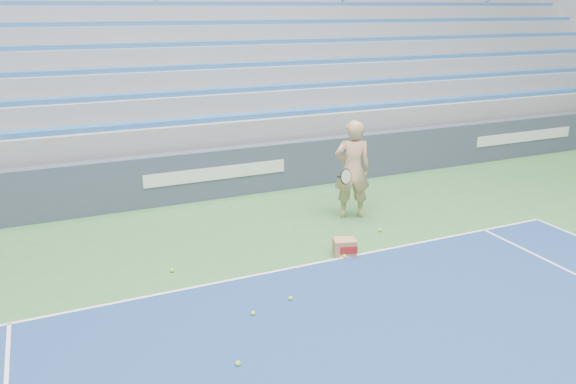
% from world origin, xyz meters
% --- Properties ---
extents(sponsor_barrier, '(30.00, 0.32, 1.10)m').
position_xyz_m(sponsor_barrier, '(0.00, 15.88, 0.55)').
color(sponsor_barrier, '#3A4258').
rests_on(sponsor_barrier, ground).
extents(bleachers, '(31.00, 9.15, 7.30)m').
position_xyz_m(bleachers, '(0.00, 21.60, 2.36)').
color(bleachers, gray).
rests_on(bleachers, ground).
extents(tennis_player, '(1.03, 0.97, 1.99)m').
position_xyz_m(tennis_player, '(2.16, 13.59, 0.99)').
color(tennis_player, tan).
rests_on(tennis_player, ground).
extents(ball_box, '(0.45, 0.39, 0.28)m').
position_xyz_m(ball_box, '(1.12, 12.02, 0.14)').
color(ball_box, '#A67850').
rests_on(ball_box, ground).
extents(tennis_ball_0, '(0.07, 0.07, 0.07)m').
position_xyz_m(tennis_ball_0, '(2.26, 12.65, 0.03)').
color(tennis_ball_0, '#B9F031').
rests_on(tennis_ball_0, ground).
extents(tennis_ball_1, '(0.07, 0.07, 0.07)m').
position_xyz_m(tennis_ball_1, '(1.05, 11.88, 0.03)').
color(tennis_ball_1, '#B9F031').
rests_on(tennis_ball_1, ground).
extents(tennis_ball_2, '(0.07, 0.07, 0.07)m').
position_xyz_m(tennis_ball_2, '(-1.60, 9.76, 0.03)').
color(tennis_ball_2, '#B9F031').
rests_on(tennis_ball_2, ground).
extents(tennis_ball_3, '(0.07, 0.07, 0.07)m').
position_xyz_m(tennis_ball_3, '(-1.75, 12.56, 0.03)').
color(tennis_ball_3, '#B9F031').
rests_on(tennis_ball_3, ground).
extents(tennis_ball_4, '(0.07, 0.07, 0.07)m').
position_xyz_m(tennis_ball_4, '(-0.38, 10.94, 0.03)').
color(tennis_ball_4, '#B9F031').
rests_on(tennis_ball_4, ground).
extents(tennis_ball_5, '(0.07, 0.07, 0.07)m').
position_xyz_m(tennis_ball_5, '(-1.03, 10.77, 0.03)').
color(tennis_ball_5, '#B9F031').
rests_on(tennis_ball_5, ground).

